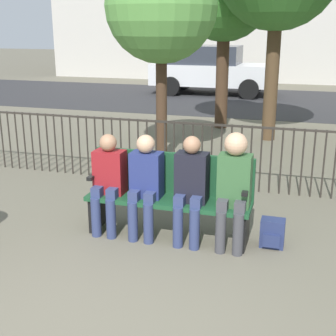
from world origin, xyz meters
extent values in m
cube|color=#194728|center=(0.00, 1.88, 0.42)|extent=(1.82, 0.45, 0.05)
cube|color=#194728|center=(0.00, 2.08, 0.69)|extent=(1.82, 0.05, 0.47)
cube|color=black|center=(-0.85, 1.88, 0.20)|extent=(0.06, 0.38, 0.40)
cube|color=black|center=(0.85, 1.88, 0.20)|extent=(0.06, 0.38, 0.40)
cube|color=black|center=(-0.85, 1.88, 0.65)|extent=(0.06, 0.38, 0.04)
cube|color=black|center=(0.85, 1.88, 0.65)|extent=(0.06, 0.38, 0.04)
cylinder|color=navy|center=(-0.77, 1.66, 0.23)|extent=(0.11, 0.11, 0.45)
cylinder|color=navy|center=(-0.59, 1.66, 0.23)|extent=(0.11, 0.11, 0.45)
cube|color=navy|center=(-0.77, 1.76, 0.50)|extent=(0.11, 0.20, 0.12)
cube|color=navy|center=(-0.59, 1.76, 0.50)|extent=(0.11, 0.20, 0.12)
cube|color=maroon|center=(-0.68, 1.88, 0.70)|extent=(0.34, 0.22, 0.49)
sphere|color=#A37556|center=(-0.68, 1.86, 1.04)|extent=(0.19, 0.19, 0.19)
cylinder|color=navy|center=(-0.33, 1.66, 0.23)|extent=(0.11, 0.11, 0.45)
cylinder|color=navy|center=(-0.15, 1.66, 0.23)|extent=(0.11, 0.11, 0.45)
cube|color=navy|center=(-0.33, 1.76, 0.50)|extent=(0.11, 0.20, 0.12)
cube|color=navy|center=(-0.15, 1.76, 0.50)|extent=(0.11, 0.20, 0.12)
cube|color=navy|center=(-0.24, 1.88, 0.70)|extent=(0.34, 0.22, 0.50)
sphere|color=tan|center=(-0.24, 1.86, 1.05)|extent=(0.20, 0.20, 0.20)
cylinder|color=navy|center=(0.18, 1.66, 0.23)|extent=(0.11, 0.11, 0.45)
cylinder|color=navy|center=(0.36, 1.66, 0.23)|extent=(0.11, 0.11, 0.45)
cube|color=navy|center=(0.18, 1.76, 0.50)|extent=(0.11, 0.20, 0.12)
cube|color=navy|center=(0.36, 1.76, 0.50)|extent=(0.11, 0.20, 0.12)
cube|color=black|center=(0.27, 1.88, 0.72)|extent=(0.34, 0.22, 0.54)
sphere|color=#A37556|center=(0.27, 1.86, 1.08)|extent=(0.19, 0.19, 0.19)
cylinder|color=#3D3D42|center=(0.63, 1.66, 0.23)|extent=(0.11, 0.11, 0.45)
cylinder|color=#3D3D42|center=(0.81, 1.66, 0.23)|extent=(0.11, 0.11, 0.45)
cube|color=#3D3D42|center=(0.63, 1.76, 0.50)|extent=(0.11, 0.20, 0.12)
cube|color=#3D3D42|center=(0.81, 1.76, 0.50)|extent=(0.11, 0.20, 0.12)
cube|color=#335B33|center=(0.72, 1.88, 0.73)|extent=(0.34, 0.22, 0.55)
sphere|color=tan|center=(0.72, 1.86, 1.12)|extent=(0.24, 0.24, 0.24)
cube|color=navy|center=(1.14, 1.96, 0.15)|extent=(0.25, 0.17, 0.31)
cube|color=navy|center=(1.14, 1.86, 0.11)|extent=(0.18, 0.04, 0.14)
cylinder|color=#2D2823|center=(-3.38, 3.66, 0.47)|extent=(0.02, 0.02, 0.95)
cylinder|color=#2D2823|center=(-3.24, 3.66, 0.47)|extent=(0.02, 0.02, 0.95)
cylinder|color=#2D2823|center=(-3.10, 3.66, 0.47)|extent=(0.02, 0.02, 0.95)
cylinder|color=#2D2823|center=(-2.96, 3.66, 0.47)|extent=(0.02, 0.02, 0.95)
cylinder|color=#2D2823|center=(-2.82, 3.66, 0.47)|extent=(0.02, 0.02, 0.95)
cylinder|color=#2D2823|center=(-2.68, 3.66, 0.47)|extent=(0.02, 0.02, 0.95)
cylinder|color=#2D2823|center=(-2.54, 3.66, 0.47)|extent=(0.02, 0.02, 0.95)
cylinder|color=#2D2823|center=(-2.40, 3.66, 0.47)|extent=(0.02, 0.02, 0.95)
cylinder|color=#2D2823|center=(-2.26, 3.66, 0.47)|extent=(0.02, 0.02, 0.95)
cylinder|color=#2D2823|center=(-2.12, 3.66, 0.47)|extent=(0.02, 0.02, 0.95)
cylinder|color=#2D2823|center=(-1.98, 3.66, 0.47)|extent=(0.02, 0.02, 0.95)
cylinder|color=#2D2823|center=(-1.84, 3.66, 0.47)|extent=(0.02, 0.02, 0.95)
cylinder|color=#2D2823|center=(-1.70, 3.66, 0.47)|extent=(0.02, 0.02, 0.95)
cylinder|color=#2D2823|center=(-1.56, 3.66, 0.47)|extent=(0.02, 0.02, 0.95)
cylinder|color=#2D2823|center=(-1.42, 3.66, 0.47)|extent=(0.02, 0.02, 0.95)
cylinder|color=#2D2823|center=(-1.28, 3.66, 0.47)|extent=(0.02, 0.02, 0.95)
cylinder|color=#2D2823|center=(-1.14, 3.66, 0.47)|extent=(0.02, 0.02, 0.95)
cylinder|color=#2D2823|center=(-1.00, 3.66, 0.47)|extent=(0.02, 0.02, 0.95)
cylinder|color=#2D2823|center=(-0.86, 3.66, 0.47)|extent=(0.02, 0.02, 0.95)
cylinder|color=#2D2823|center=(-0.72, 3.66, 0.47)|extent=(0.02, 0.02, 0.95)
cylinder|color=#2D2823|center=(-0.58, 3.66, 0.47)|extent=(0.02, 0.02, 0.95)
cylinder|color=#2D2823|center=(-0.44, 3.66, 0.47)|extent=(0.02, 0.02, 0.95)
cylinder|color=#2D2823|center=(-0.30, 3.66, 0.47)|extent=(0.02, 0.02, 0.95)
cylinder|color=#2D2823|center=(-0.16, 3.66, 0.47)|extent=(0.02, 0.02, 0.95)
cylinder|color=#2D2823|center=(-0.02, 3.66, 0.47)|extent=(0.02, 0.02, 0.95)
cylinder|color=#2D2823|center=(0.12, 3.66, 0.47)|extent=(0.02, 0.02, 0.95)
cylinder|color=#2D2823|center=(0.26, 3.66, 0.47)|extent=(0.02, 0.02, 0.95)
cylinder|color=#2D2823|center=(0.40, 3.66, 0.47)|extent=(0.02, 0.02, 0.95)
cylinder|color=#2D2823|center=(0.54, 3.66, 0.47)|extent=(0.02, 0.02, 0.95)
cylinder|color=#2D2823|center=(0.68, 3.66, 0.47)|extent=(0.02, 0.02, 0.95)
cylinder|color=#2D2823|center=(0.82, 3.66, 0.47)|extent=(0.02, 0.02, 0.95)
cylinder|color=#2D2823|center=(0.96, 3.66, 0.47)|extent=(0.02, 0.02, 0.95)
cylinder|color=#2D2823|center=(1.10, 3.66, 0.47)|extent=(0.02, 0.02, 0.95)
cylinder|color=#2D2823|center=(1.24, 3.66, 0.47)|extent=(0.02, 0.02, 0.95)
cylinder|color=#2D2823|center=(1.38, 3.66, 0.47)|extent=(0.02, 0.02, 0.95)
cylinder|color=#2D2823|center=(1.52, 3.66, 0.47)|extent=(0.02, 0.02, 0.95)
cylinder|color=#2D2823|center=(1.66, 3.66, 0.47)|extent=(0.02, 0.02, 0.95)
cylinder|color=#2D2823|center=(1.80, 3.66, 0.47)|extent=(0.02, 0.02, 0.95)
cube|color=#2D2823|center=(0.00, 3.66, 0.93)|extent=(9.00, 0.03, 0.03)
cylinder|color=#4C3823|center=(0.65, 6.96, 1.34)|extent=(0.27, 0.27, 2.69)
cylinder|color=#422D1E|center=(-0.52, 7.86, 1.19)|extent=(0.28, 0.28, 2.38)
cylinder|color=#422D1E|center=(-1.02, 4.88, 1.03)|extent=(0.19, 0.19, 2.07)
sphere|color=#569342|center=(-1.02, 4.88, 2.57)|extent=(1.84, 1.84, 1.84)
cube|color=#2B2B2D|center=(0.00, 12.00, 0.00)|extent=(24.00, 6.00, 0.01)
cube|color=silver|center=(-1.75, 13.24, 0.67)|extent=(4.20, 1.70, 0.70)
cube|color=#2D333D|center=(-2.07, 13.24, 1.32)|extent=(2.31, 1.56, 0.60)
cylinder|color=black|center=(-0.45, 12.37, 0.32)|extent=(0.64, 0.20, 0.64)
cylinder|color=black|center=(-0.45, 14.11, 0.32)|extent=(0.64, 0.20, 0.64)
cylinder|color=black|center=(-3.06, 12.37, 0.32)|extent=(0.64, 0.20, 0.64)
cylinder|color=black|center=(-3.06, 14.11, 0.32)|extent=(0.64, 0.20, 0.64)
camera|label=1|loc=(1.38, -2.72, 2.27)|focal=50.00mm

